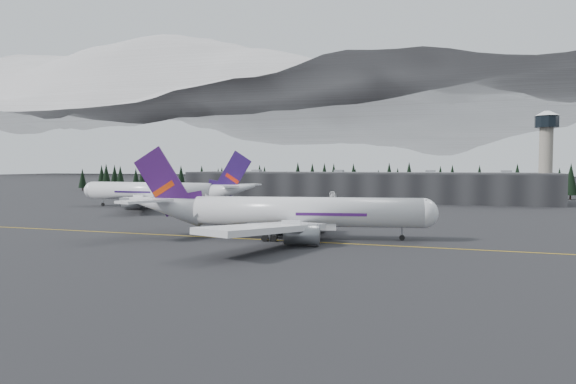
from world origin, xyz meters
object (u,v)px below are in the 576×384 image
(control_tower, at_px, (546,146))
(jet_parked, at_px, (165,192))
(gse_vehicle_b, at_px, (335,202))
(gse_vehicle_a, at_px, (332,202))
(terminal, at_px, (361,186))
(jet_main, at_px, (280,212))

(control_tower, bearing_deg, jet_parked, -154.72)
(gse_vehicle_b, bearing_deg, gse_vehicle_a, 175.92)
(terminal, distance_m, control_tower, 76.98)
(gse_vehicle_a, bearing_deg, jet_parked, -138.60)
(gse_vehicle_a, bearing_deg, jet_main, -78.40)
(jet_parked, bearing_deg, jet_main, 136.23)
(terminal, xyz_separation_m, jet_parked, (-62.20, -61.81, -0.39))
(jet_main, distance_m, jet_parked, 90.78)
(control_tower, height_order, jet_main, control_tower)
(control_tower, relative_size, jet_parked, 0.53)
(control_tower, relative_size, gse_vehicle_b, 8.95)
(terminal, height_order, jet_main, jet_main)
(jet_parked, bearing_deg, gse_vehicle_a, -144.19)
(terminal, height_order, gse_vehicle_b, terminal)
(jet_main, height_order, gse_vehicle_a, jet_main)
(terminal, distance_m, gse_vehicle_b, 26.68)
(terminal, relative_size, jet_main, 2.38)
(jet_main, bearing_deg, control_tower, 50.24)
(jet_main, xyz_separation_m, jet_parked, (-66.40, 61.90, 0.27))
(jet_main, bearing_deg, gse_vehicle_a, 86.23)
(control_tower, bearing_deg, gse_vehicle_a, -163.52)
(control_tower, height_order, gse_vehicle_b, control_tower)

